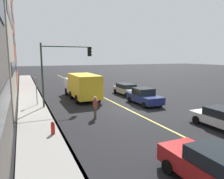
% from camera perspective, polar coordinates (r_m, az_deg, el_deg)
% --- Properties ---
extents(ground, '(200.00, 200.00, 0.00)m').
position_cam_1_polar(ground, '(19.39, 4.23, -5.43)').
color(ground, black).
extents(sidewalk_slab, '(80.00, 2.65, 0.15)m').
position_cam_1_polar(sidewalk_slab, '(17.26, -20.21, -7.55)').
color(sidewalk_slab, gray).
rests_on(sidewalk_slab, ground).
extents(curb_edge, '(80.00, 0.16, 0.15)m').
position_cam_1_polar(curb_edge, '(17.37, -16.08, -7.24)').
color(curb_edge, slate).
rests_on(curb_edge, ground).
extents(lane_stripe_center, '(80.00, 0.16, 0.01)m').
position_cam_1_polar(lane_stripe_center, '(19.39, 4.23, -5.41)').
color(lane_stripe_center, '#D8CC4C').
rests_on(lane_stripe_center, ground).
extents(car_red, '(4.49, 1.92, 1.59)m').
position_cam_1_polar(car_red, '(8.84, 26.53, -19.17)').
color(car_red, red).
rests_on(car_red, ground).
extents(car_navy, '(4.32, 2.10, 1.66)m').
position_cam_1_polar(car_navy, '(21.38, 8.87, -1.92)').
color(car_navy, navy).
rests_on(car_navy, ground).
extents(car_white, '(4.40, 1.99, 1.40)m').
position_cam_1_polar(car_white, '(15.96, 28.32, -7.01)').
color(car_white, silver).
rests_on(car_white, ground).
extents(car_silver, '(4.79, 2.01, 1.42)m').
position_cam_1_polar(car_silver, '(26.43, 4.03, 0.13)').
color(car_silver, '#A8AAB2').
rests_on(car_silver, ground).
extents(truck_yellow, '(7.75, 2.68, 2.89)m').
position_cam_1_polar(truck_yellow, '(23.98, -8.25, 1.08)').
color(truck_yellow, silver).
rests_on(truck_yellow, ground).
extents(pedestrian_with_backpack, '(0.43, 0.37, 1.79)m').
position_cam_1_polar(pedestrian_with_backpack, '(16.35, -4.62, -4.37)').
color(pedestrian_with_backpack, brown).
rests_on(pedestrian_with_backpack, ground).
extents(traffic_light_mast, '(0.28, 4.92, 6.08)m').
position_cam_1_polar(traffic_light_mast, '(20.30, -13.65, 6.99)').
color(traffic_light_mast, '#1E3823').
rests_on(traffic_light_mast, ground).
extents(street_sign_post, '(0.60, 0.08, 3.07)m').
position_cam_1_polar(street_sign_post, '(21.54, -20.16, 0.38)').
color(street_sign_post, slate).
rests_on(street_sign_post, ground).
extents(fire_hydrant, '(0.24, 0.24, 0.94)m').
position_cam_1_polar(fire_hydrant, '(13.34, -15.99, -10.46)').
color(fire_hydrant, red).
rests_on(fire_hydrant, ground).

